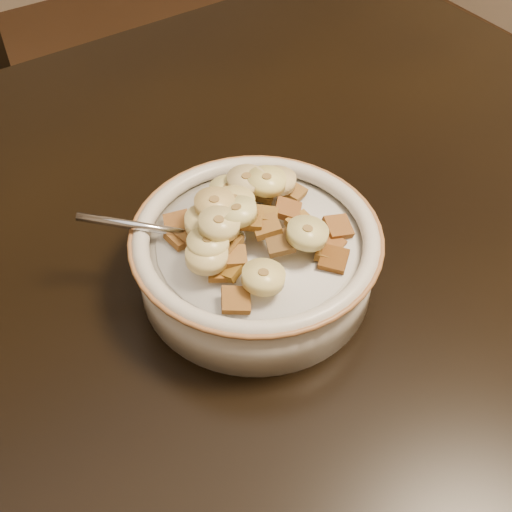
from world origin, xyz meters
TOP-DOWN VIEW (x-y plane):
  - table at (0.00, 0.00)m, footprint 1.43×0.94m
  - cereal_bowl at (0.19, 0.01)m, footprint 0.19×0.19m
  - milk at (0.19, 0.01)m, footprint 0.16×0.16m
  - spoon at (0.17, 0.03)m, footprint 0.06×0.05m
  - cereal_square_0 at (0.16, -0.01)m, footprint 0.03×0.03m
  - cereal_square_1 at (0.20, 0.00)m, footprint 0.03×0.03m
  - cereal_square_2 at (0.20, -0.02)m, footprint 0.03×0.03m
  - cereal_square_3 at (0.16, -0.01)m, footprint 0.03×0.03m
  - cereal_square_4 at (0.17, 0.03)m, footprint 0.02×0.02m
  - cereal_square_5 at (0.25, 0.03)m, footprint 0.03×0.03m
  - cereal_square_6 at (0.23, -0.01)m, footprint 0.02×0.02m
  - cereal_square_7 at (0.20, 0.01)m, footprint 0.03×0.03m
  - cereal_square_8 at (0.15, 0.01)m, footprint 0.02×0.02m
  - cereal_square_9 at (0.15, 0.04)m, footprint 0.02×0.02m
  - cereal_square_10 at (0.24, -0.03)m, footprint 0.03×0.03m
  - cereal_square_11 at (0.25, -0.02)m, footprint 0.03×0.02m
  - cereal_square_12 at (0.19, 0.01)m, footprint 0.03×0.03m
  - cereal_square_13 at (0.15, -0.01)m, footprint 0.03×0.03m
  - cereal_square_14 at (0.17, 0.01)m, footprint 0.03×0.03m
  - cereal_square_15 at (0.15, -0.04)m, footprint 0.03×0.03m
  - cereal_square_16 at (0.23, -0.02)m, footprint 0.03×0.03m
  - cereal_square_17 at (0.23, -0.04)m, footprint 0.03×0.03m
  - cereal_square_18 at (0.23, -0.03)m, footprint 0.03×0.03m
  - cereal_square_19 at (0.23, 0.01)m, footprint 0.03×0.03m
  - cereal_square_20 at (0.18, 0.03)m, footprint 0.03×0.03m
  - cereal_square_21 at (0.15, 0.06)m, footprint 0.03×0.03m
  - cereal_square_22 at (0.23, 0.05)m, footprint 0.03×0.03m
  - cereal_square_23 at (0.15, 0.04)m, footprint 0.02×0.02m
  - banana_slice_0 at (0.19, 0.03)m, footprint 0.04×0.04m
  - banana_slice_1 at (0.15, -0.00)m, footprint 0.04×0.04m
  - banana_slice_2 at (0.22, 0.04)m, footprint 0.04×0.04m
  - banana_slice_3 at (0.16, 0.03)m, footprint 0.04×0.04m
  - banana_slice_4 at (0.24, 0.04)m, footprint 0.03×0.03m
  - banana_slice_5 at (0.16, 0.01)m, footprint 0.04×0.04m
  - banana_slice_6 at (0.18, 0.02)m, footprint 0.04×0.04m
  - banana_slice_7 at (0.22, -0.02)m, footprint 0.04×0.04m
  - banana_slice_8 at (0.17, 0.03)m, footprint 0.04×0.04m
  - banana_slice_9 at (0.20, 0.05)m, footprint 0.04×0.04m
  - banana_slice_10 at (0.15, 0.01)m, footprint 0.04×0.04m
  - banana_slice_11 at (0.21, 0.05)m, footprint 0.03×0.03m
  - banana_slice_12 at (0.17, -0.04)m, footprint 0.04×0.04m

SIDE VIEW (x-z plane):
  - table at x=0.00m, z-range 0.71..0.75m
  - cereal_bowl at x=0.19m, z-range 0.75..0.80m
  - milk at x=0.19m, z-range 0.79..0.80m
  - spoon at x=0.17m, z-range 0.79..0.81m
  - cereal_square_18 at x=0.23m, z-range 0.79..0.81m
  - cereal_square_10 at x=0.24m, z-range 0.79..0.81m
  - cereal_square_9 at x=0.15m, z-range 0.80..0.81m
  - cereal_square_22 at x=0.23m, z-range 0.80..0.81m
  - cereal_square_21 at x=0.15m, z-range 0.80..0.81m
  - cereal_square_17 at x=0.23m, z-range 0.80..0.81m
  - cereal_square_11 at x=0.25m, z-range 0.80..0.81m
  - cereal_square_23 at x=0.15m, z-range 0.80..0.81m
  - cereal_square_5 at x=0.25m, z-range 0.80..0.81m
  - cereal_square_15 at x=0.15m, z-range 0.80..0.81m
  - cereal_square_16 at x=0.23m, z-range 0.80..0.81m
  - cereal_square_13 at x=0.15m, z-range 0.80..0.81m
  - cereal_square_0 at x=0.16m, z-range 0.80..0.81m
  - cereal_square_8 at x=0.15m, z-range 0.80..0.81m
  - cereal_square_6 at x=0.23m, z-range 0.80..0.81m
  - cereal_square_14 at x=0.17m, z-range 0.81..0.81m
  - cereal_square_4 at x=0.17m, z-range 0.81..0.82m
  - cereal_square_3 at x=0.16m, z-range 0.81..0.81m
  - cereal_square_19 at x=0.23m, z-range 0.81..0.82m
  - cereal_square_2 at x=0.20m, z-range 0.81..0.82m
  - banana_slice_12 at x=0.17m, z-range 0.81..0.82m
  - cereal_square_20 at x=0.18m, z-range 0.81..0.82m
  - banana_slice_4 at x=0.24m, z-range 0.81..0.82m
  - cereal_square_7 at x=0.20m, z-range 0.81..0.82m
  - banana_slice_9 at x=0.20m, z-range 0.81..0.82m
  - banana_slice_1 at x=0.15m, z-range 0.81..0.82m
  - cereal_square_1 at x=0.20m, z-range 0.81..0.82m
  - banana_slice_3 at x=0.16m, z-range 0.81..0.82m
  - banana_slice_10 at x=0.15m, z-range 0.81..0.83m
  - banana_slice_7 at x=0.22m, z-range 0.81..0.83m
  - cereal_square_12 at x=0.19m, z-range 0.82..0.82m
  - banana_slice_11 at x=0.21m, z-range 0.82..0.83m
  - banana_slice_2 at x=0.22m, z-range 0.82..0.83m
  - banana_slice_0 at x=0.19m, z-range 0.82..0.83m
  - banana_slice_8 at x=0.17m, z-range 0.82..0.83m
  - banana_slice_6 at x=0.18m, z-range 0.82..0.83m
  - banana_slice_5 at x=0.16m, z-range 0.82..0.83m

